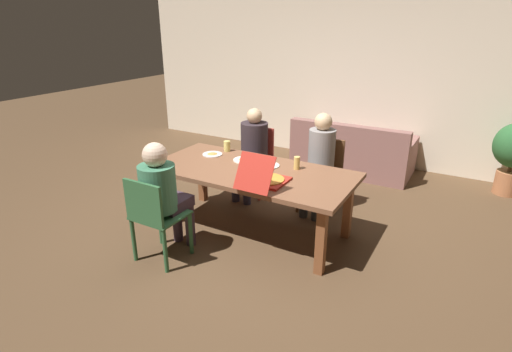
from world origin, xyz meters
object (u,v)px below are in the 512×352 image
Objects in this scene: plate_0 at (244,160)px; couch at (352,154)px; plate_1 at (212,154)px; plate_2 at (268,165)px; pizza_box_0 at (265,179)px; person_2 at (252,146)px; person_1 at (163,190)px; dining_table at (251,177)px; drinking_glass_0 at (227,146)px; chair_1 at (154,216)px; person_0 at (320,156)px; chair_2 at (257,157)px; chair_0 at (323,169)px.

couch is at bearing 74.69° from plate_0.
plate_2 is (0.75, -0.01, -0.00)m from plate_1.
person_2 is at bearing 125.78° from pizza_box_0.
person_1 is 5.12× the size of plate_1.
plate_2 is (0.59, 1.04, 0.03)m from person_1.
dining_table is 0.72m from drinking_glass_0.
chair_1 is at bearing -82.08° from plate_1.
dining_table is 2.48m from couch.
person_0 is 1.02× the size of person_1.
person_0 is 1.92m from person_1.
couch is at bearing 88.49° from pizza_box_0.
pizza_box_0 is (0.80, -1.25, 0.29)m from chair_2.
chair_0 is 1.27m from pizza_box_0.
person_2 is 4.57× the size of plate_0.
chair_1 is 1.34m from plate_2.
dining_table is at bearing 63.77° from chair_1.
person_0 is 1.66m from couch.
dining_table is 0.98m from person_1.
plate_2 reaches higher than dining_table.
person_0 reaches higher than chair_0.
person_2 is at bearing 90.00° from chair_1.
couch is (0.60, 2.20, -0.46)m from plate_0.
pizza_box_0 reaches higher than plate_1.
person_2 is at bearing 178.52° from person_0.
pizza_box_0 reaches higher than plate_2.
person_0 reaches higher than chair_1.
chair_2 is 0.76× the size of person_2.
person_0 reaches higher than plate_1.
pizza_box_0 is at bearing 36.06° from person_1.
drinking_glass_0 is (-0.36, 0.19, 0.05)m from plate_0.
dining_table is 0.94m from person_0.
plate_1 is at bearing 97.92° from chair_1.
chair_0 is at bearing -87.33° from couch.
chair_1 reaches higher than plate_1.
drinking_glass_0 is (-0.09, 1.40, 0.29)m from chair_1.
plate_0 is (0.27, 1.21, 0.24)m from chair_1.
couch reaches higher than plate_2.
person_1 is 2.20× the size of pizza_box_0.
chair_0 is at bearing 64.39° from chair_1.
couch is (0.87, 1.57, -0.42)m from person_2.
plate_0 is at bearing 134.88° from dining_table.
chair_1 is 6.89× the size of drinking_glass_0.
chair_1 is 1.12m from pizza_box_0.
chair_2 reaches higher than plate_1.
dining_table is 1.11m from chair_1.
dining_table is at bearing -63.76° from chair_2.
plate_1 is (-0.17, 1.20, 0.24)m from chair_1.
plate_1 is 0.75m from plate_2.
drinking_glass_0 is 2.29m from couch.
person_2 is 0.67× the size of couch.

